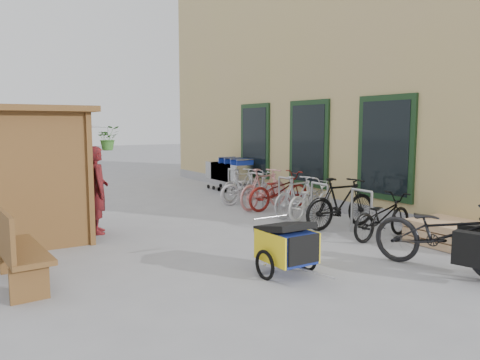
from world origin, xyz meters
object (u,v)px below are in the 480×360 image
child_trailer (287,244)px  bike_1 (341,203)px  kiosk (22,156)px  shopping_carts (228,171)px  cargo_bike (446,235)px  bike_2 (311,199)px  bike_7 (242,184)px  bench (14,246)px  bike_6 (250,188)px  bike_0 (382,216)px  person_kiosk (98,190)px  bike_3 (298,196)px  bike_4 (279,191)px  pallet_stack (449,233)px  bike_5 (264,188)px

child_trailer → bike_1: (2.70, 1.77, 0.08)m
kiosk → bike_1: (5.58, -1.92, -1.03)m
shopping_carts → bike_1: (-0.70, -5.73, -0.11)m
cargo_bike → bike_2: 4.06m
cargo_bike → bike_7: size_ratio=1.44×
shopping_carts → bike_1: 5.77m
bench → cargo_bike: bearing=-29.2°
bike_2 → bike_6: (-0.19, 2.26, 0.00)m
bike_0 → bike_6: bearing=-4.6°
cargo_bike → kiosk: bearing=120.3°
bike_0 → cargo_bike: bearing=152.5°
kiosk → bike_6: size_ratio=1.51×
cargo_bike → person_kiosk: bearing=110.3°
bike_0 → bike_7: bike_7 is taller
bike_6 → bike_3: bearing=-170.4°
shopping_carts → cargo_bike: 8.68m
bike_3 → bike_4: bike_3 is taller
cargo_bike → bike_0: 1.95m
shopping_carts → person_kiosk: size_ratio=1.21×
pallet_stack → bench: 6.89m
bench → bike_4: bearing=19.6°
bench → bike_7: size_ratio=1.11×
bench → pallet_stack: bearing=-17.5°
bike_2 → bike_3: size_ratio=1.04×
bike_1 → bike_2: (0.18, 1.13, -0.09)m
bike_4 → kiosk: bearing=92.6°
bike_0 → shopping_carts: bearing=-10.9°
bike_1 → bike_3: size_ratio=1.10×
person_kiosk → bike_3: 4.37m
bike_4 → bike_5: (-0.26, 0.27, 0.04)m
bike_1 → pallet_stack: bearing=-157.3°
person_kiosk → bike_6: 4.45m
kiosk → cargo_bike: 6.89m
bike_0 → bike_2: 2.17m
bike_4 → bike_7: bike_4 is taller
bike_1 → child_trailer: bearing=126.3°
bike_7 → bench: bearing=109.0°
bench → bike_6: bench is taller
bike_4 → bike_5: bike_5 is taller
child_trailer → bike_6: 5.82m
bike_3 → bike_5: size_ratio=0.93×
bike_0 → bike_3: bearing=-4.8°
shopping_carts → bike_7: 1.85m
kiosk → cargo_bike: kiosk is taller
child_trailer → person_kiosk: 4.23m
kiosk → person_kiosk: size_ratio=1.48×
kiosk → bench: (-0.41, -2.24, -1.02)m
child_trailer → bike_7: bearing=63.4°
shopping_carts → person_kiosk: (-4.97, -3.59, 0.21)m
bike_2 → pallet_stack: bearing=174.9°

